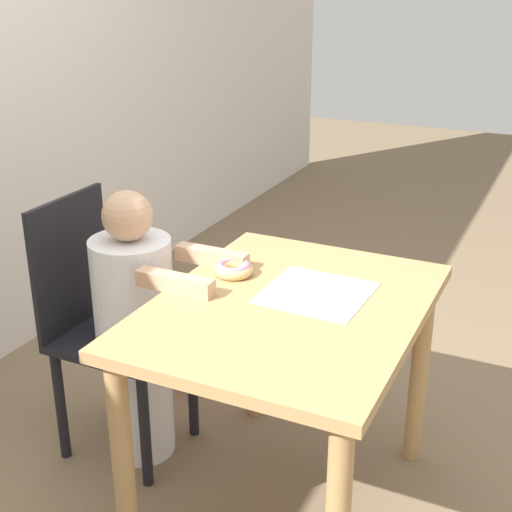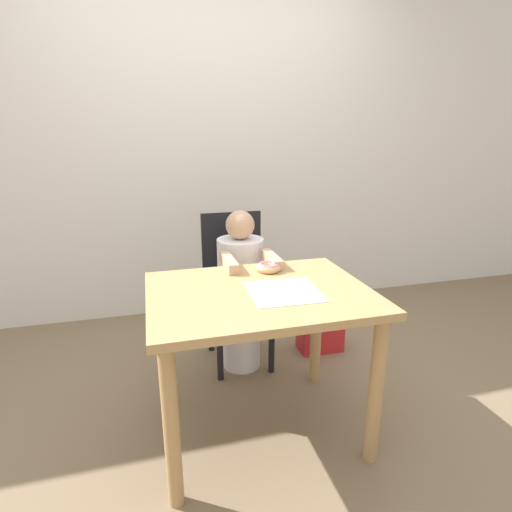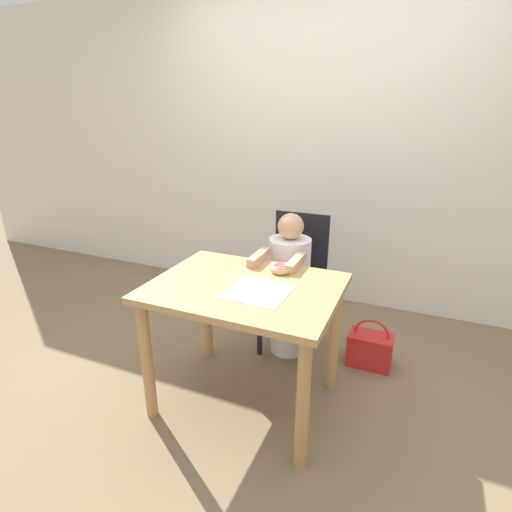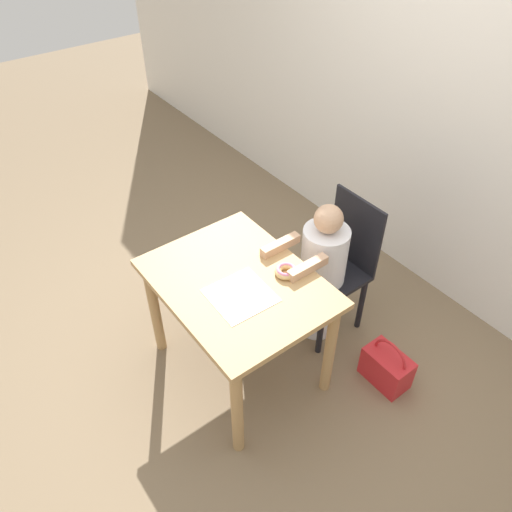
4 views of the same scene
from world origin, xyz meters
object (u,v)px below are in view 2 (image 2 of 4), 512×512
at_px(child_figure, 241,293).
at_px(donut, 269,267).
at_px(chair, 237,288).
at_px(handbag, 320,333).

distance_m(child_figure, donut, 0.43).
height_order(chair, donut, chair).
distance_m(donut, handbag, 0.87).
relative_size(child_figure, handbag, 2.95).
relative_size(chair, child_figure, 0.94).
bearing_deg(handbag, donut, -140.78).
bearing_deg(handbag, chair, 172.70).
distance_m(child_figure, handbag, 0.65).
bearing_deg(donut, chair, 97.85).
height_order(donut, handbag, donut).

